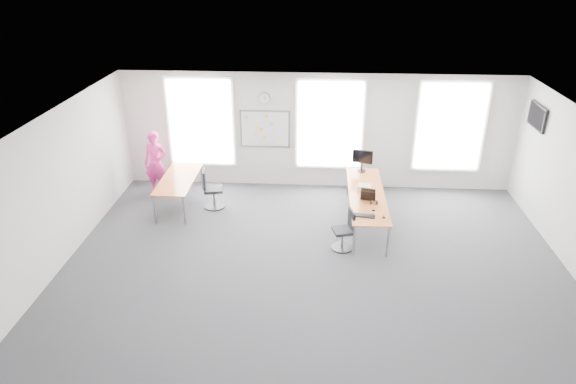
# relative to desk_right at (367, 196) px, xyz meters

# --- Properties ---
(floor) EXTENTS (10.00, 10.00, 0.00)m
(floor) POSITION_rel_desk_right_xyz_m (-1.15, -2.00, -0.68)
(floor) COLOR #28282D
(floor) RESTS_ON ground
(ceiling) EXTENTS (10.00, 10.00, 0.00)m
(ceiling) POSITION_rel_desk_right_xyz_m (-1.15, -2.00, 2.32)
(ceiling) COLOR white
(ceiling) RESTS_ON ground
(wall_back) EXTENTS (10.00, 0.00, 10.00)m
(wall_back) POSITION_rel_desk_right_xyz_m (-1.15, 2.00, 0.82)
(wall_back) COLOR silver
(wall_back) RESTS_ON ground
(wall_front) EXTENTS (10.00, 0.00, 10.00)m
(wall_front) POSITION_rel_desk_right_xyz_m (-1.15, -6.00, 0.82)
(wall_front) COLOR silver
(wall_front) RESTS_ON ground
(wall_left) EXTENTS (0.00, 10.00, 10.00)m
(wall_left) POSITION_rel_desk_right_xyz_m (-6.15, -2.00, 0.82)
(wall_left) COLOR silver
(wall_left) RESTS_ON ground
(window_left) EXTENTS (1.60, 0.06, 2.20)m
(window_left) POSITION_rel_desk_right_xyz_m (-4.15, 1.97, 1.02)
(window_left) COLOR silver
(window_left) RESTS_ON wall_back
(window_mid) EXTENTS (1.60, 0.06, 2.20)m
(window_mid) POSITION_rel_desk_right_xyz_m (-0.85, 1.97, 1.02)
(window_mid) COLOR silver
(window_mid) RESTS_ON wall_back
(window_right) EXTENTS (1.60, 0.06, 2.20)m
(window_right) POSITION_rel_desk_right_xyz_m (2.15, 1.97, 1.02)
(window_right) COLOR silver
(window_right) RESTS_ON wall_back
(desk_right) EXTENTS (0.80, 3.00, 0.73)m
(desk_right) POSITION_rel_desk_right_xyz_m (0.00, 0.00, 0.00)
(desk_right) COLOR orange
(desk_right) RESTS_ON ground
(desk_left) EXTENTS (0.80, 2.00, 0.73)m
(desk_left) POSITION_rel_desk_right_xyz_m (-4.46, 0.60, -0.01)
(desk_left) COLOR orange
(desk_left) RESTS_ON ground
(chair_right) EXTENTS (0.48, 0.48, 0.87)m
(chair_right) POSITION_rel_desk_right_xyz_m (-0.52, -1.16, -0.30)
(chair_right) COLOR black
(chair_right) RESTS_ON ground
(chair_left) EXTENTS (0.52, 0.52, 0.98)m
(chair_left) POSITION_rel_desk_right_xyz_m (-3.68, 0.56, -0.25)
(chair_left) COLOR black
(chair_left) RESTS_ON ground
(person) EXTENTS (0.63, 0.45, 1.65)m
(person) POSITION_rel_desk_right_xyz_m (-5.20, 1.24, 0.14)
(person) COLOR #D3297E
(person) RESTS_ON ground
(whiteboard) EXTENTS (1.20, 0.03, 0.90)m
(whiteboard) POSITION_rel_desk_right_xyz_m (-2.50, 1.97, 0.87)
(whiteboard) COLOR silver
(whiteboard) RESTS_ON wall_back
(wall_clock) EXTENTS (0.30, 0.04, 0.30)m
(wall_clock) POSITION_rel_desk_right_xyz_m (-2.50, 1.97, 1.67)
(wall_clock) COLOR gray
(wall_clock) RESTS_ON wall_back
(tv) EXTENTS (0.06, 0.90, 0.55)m
(tv) POSITION_rel_desk_right_xyz_m (3.80, 1.00, 1.62)
(tv) COLOR black
(tv) RESTS_ON wall_right
(keyboard) EXTENTS (0.45, 0.23, 0.02)m
(keyboard) POSITION_rel_desk_right_xyz_m (-0.13, -1.08, 0.06)
(keyboard) COLOR black
(keyboard) RESTS_ON desk_right
(mouse) EXTENTS (0.10, 0.13, 0.04)m
(mouse) POSITION_rel_desk_right_xyz_m (0.26, -1.14, 0.07)
(mouse) COLOR black
(mouse) RESTS_ON desk_right
(lens_cap) EXTENTS (0.08, 0.08, 0.01)m
(lens_cap) POSITION_rel_desk_right_xyz_m (0.08, -0.83, 0.05)
(lens_cap) COLOR black
(lens_cap) RESTS_ON desk_right
(headphones) EXTENTS (0.16, 0.09, 0.09)m
(headphones) POSITION_rel_desk_right_xyz_m (0.11, -0.52, 0.09)
(headphones) COLOR black
(headphones) RESTS_ON desk_right
(laptop_sleeve) EXTENTS (0.33, 0.25, 0.26)m
(laptop_sleeve) POSITION_rel_desk_right_xyz_m (-0.01, -0.35, 0.18)
(laptop_sleeve) COLOR black
(laptop_sleeve) RESTS_ON desk_right
(paper_stack) EXTENTS (0.35, 0.29, 0.11)m
(paper_stack) POSITION_rel_desk_right_xyz_m (-0.04, 0.23, 0.10)
(paper_stack) COLOR beige
(paper_stack) RESTS_ON desk_right
(monitor) EXTENTS (0.49, 0.21, 0.56)m
(monitor) POSITION_rel_desk_right_xyz_m (-0.03, 1.28, 0.38)
(monitor) COLOR black
(monitor) RESTS_ON desk_right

